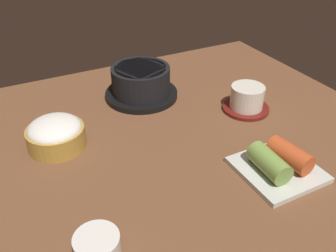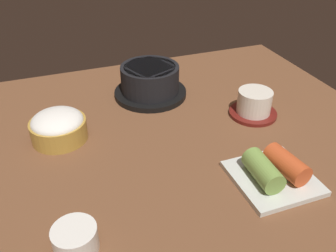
% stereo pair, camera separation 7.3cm
% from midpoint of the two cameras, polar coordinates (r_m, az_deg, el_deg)
% --- Properties ---
extents(dining_table, '(1.00, 0.76, 0.02)m').
position_cam_midpoint_polar(dining_table, '(0.76, 0.81, -2.11)').
color(dining_table, brown).
rests_on(dining_table, ground).
extents(stone_pot, '(0.18, 0.18, 0.08)m').
position_cam_midpoint_polar(stone_pot, '(0.89, -0.49, 6.99)').
color(stone_pot, black).
rests_on(stone_pot, dining_table).
extents(rice_bowl, '(0.11, 0.11, 0.06)m').
position_cam_midpoint_polar(rice_bowl, '(0.75, -14.35, -0.11)').
color(rice_bowl, '#B78C38').
rests_on(rice_bowl, dining_table).
extents(tea_cup_with_saucer, '(0.11, 0.11, 0.06)m').
position_cam_midpoint_polar(tea_cup_with_saucer, '(0.85, 15.73, 3.45)').
color(tea_cup_with_saucer, maroon).
rests_on(tea_cup_with_saucer, dining_table).
extents(kimchi_plate, '(0.14, 0.14, 0.05)m').
position_cam_midpoint_polar(kimchi_plate, '(0.67, 19.44, -6.96)').
color(kimchi_plate, silver).
rests_on(kimchi_plate, dining_table).
extents(side_bowl_near, '(0.06, 0.06, 0.04)m').
position_cam_midpoint_polar(side_bowl_near, '(0.54, -10.58, -17.22)').
color(side_bowl_near, white).
rests_on(side_bowl_near, dining_table).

